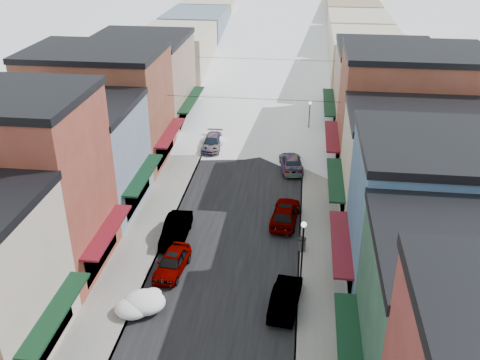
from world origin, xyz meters
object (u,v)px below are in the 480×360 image
(car_green_sedan, at_px, (285,297))
(streetlamp_near, at_px, (303,244))
(car_dark_hatch, at_px, (176,230))
(trash_can, at_px, (302,244))
(car_silver_sedan, at_px, (172,262))

(car_green_sedan, distance_m, streetlamp_near, 3.63)
(car_dark_hatch, relative_size, trash_can, 4.72)
(car_silver_sedan, distance_m, trash_can, 9.34)
(car_dark_hatch, relative_size, car_green_sedan, 1.05)
(car_green_sedan, height_order, trash_can, car_green_sedan)
(car_silver_sedan, bearing_deg, streetlamp_near, 6.21)
(trash_can, bearing_deg, car_dark_hatch, 176.15)
(car_silver_sedan, height_order, car_green_sedan, car_green_sedan)
(car_silver_sedan, distance_m, car_green_sedan, 8.27)
(car_silver_sedan, relative_size, car_dark_hatch, 0.89)
(car_silver_sedan, relative_size, trash_can, 4.20)
(car_silver_sedan, xyz_separation_m, trash_can, (8.70, 3.39, -0.06))
(car_green_sedan, bearing_deg, streetlamp_near, -101.99)
(car_silver_sedan, xyz_separation_m, streetlamp_near, (8.70, -0.01, 2.22))
(car_dark_hatch, relative_size, streetlamp_near, 1.08)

